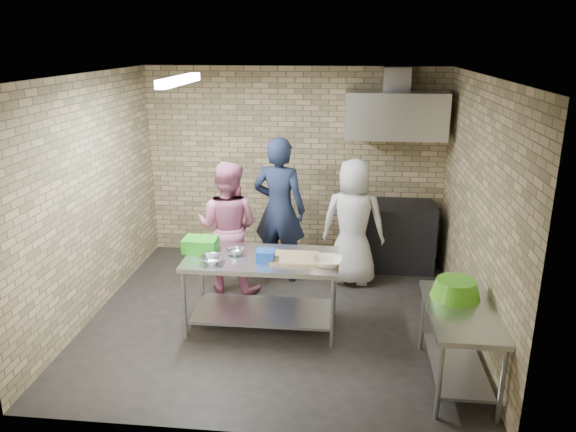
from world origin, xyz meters
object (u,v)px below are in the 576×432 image
object	(u,v)px
bottle_red	(398,118)
man_navy	(279,210)
prep_table	(263,292)
side_counter	(458,346)
blue_tub	(265,256)
woman_pink	(228,227)
green_crate	(201,244)
green_basin	(456,288)
stove	(389,235)
woman_white	(353,222)

from	to	relation	value
bottle_red	man_navy	world-z (taller)	bottle_red
prep_table	side_counter	world-z (taller)	prep_table
blue_tub	woman_pink	size ratio (longest dim) A/B	0.11
green_crate	prep_table	bearing A→B (deg)	-9.73
green_basin	bottle_red	distance (m)	3.01
green_crate	bottle_red	size ratio (longest dim) A/B	2.03
prep_table	green_crate	size ratio (longest dim) A/B	4.50
prep_table	blue_tub	bearing A→B (deg)	-63.43
stove	woman_pink	world-z (taller)	woman_pink
man_navy	woman_white	size ratio (longest dim) A/B	1.15
prep_table	green_basin	bearing A→B (deg)	-17.56
prep_table	woman_pink	xyz separation A→B (m)	(-0.56, 0.91, 0.42)
woman_white	blue_tub	bearing A→B (deg)	62.67
prep_table	stove	bearing A→B (deg)	52.00
stove	woman_pink	distance (m)	2.30
side_counter	woman_white	size ratio (longest dim) A/B	0.73
blue_tub	man_navy	size ratio (longest dim) A/B	0.10
green_basin	bottle_red	xyz separation A→B (m)	(-0.38, 2.74, 1.19)
stove	man_navy	size ratio (longest dim) A/B	0.63
stove	bottle_red	bearing A→B (deg)	78.23
side_counter	blue_tub	world-z (taller)	blue_tub
prep_table	bottle_red	bearing A→B (deg)	54.36
blue_tub	green_basin	xyz separation A→B (m)	(1.86, -0.50, -0.05)
stove	green_basin	xyz separation A→B (m)	(0.43, -2.50, 0.38)
man_navy	woman_pink	xyz separation A→B (m)	(-0.59, -0.42, -0.12)
man_navy	woman_white	distance (m)	0.96
prep_table	stove	size ratio (longest dim) A/B	1.37
blue_tub	stove	bearing A→B (deg)	54.36
side_counter	blue_tub	xyz separation A→B (m)	(-1.88, 0.75, 0.51)
stove	bottle_red	world-z (taller)	bottle_red
blue_tub	green_basin	world-z (taller)	blue_tub
prep_table	woman_pink	bearing A→B (deg)	121.81
green_crate	bottle_red	bearing A→B (deg)	42.10
woman_pink	prep_table	bearing A→B (deg)	132.41
prep_table	woman_white	bearing A→B (deg)	53.02
side_counter	stove	xyz separation A→B (m)	(-0.45, 2.75, 0.08)
man_navy	blue_tub	bearing A→B (deg)	102.39
woman_white	stove	bearing A→B (deg)	-123.88
man_navy	woman_white	bearing A→B (deg)	-170.63
prep_table	woman_pink	world-z (taller)	woman_pink
prep_table	man_navy	distance (m)	1.43
prep_table	man_navy	bearing A→B (deg)	88.91
prep_table	woman_pink	size ratio (longest dim) A/B	0.99
man_navy	woman_pink	size ratio (longest dim) A/B	1.14
green_crate	green_basin	bearing A→B (deg)	-15.51
bottle_red	prep_table	bearing A→B (deg)	-125.64
side_counter	blue_tub	size ratio (longest dim) A/B	6.57
stove	green_basin	size ratio (longest dim) A/B	2.61
side_counter	woman_white	xyz separation A→B (m)	(-0.95, 2.15, 0.45)
stove	bottle_red	xyz separation A→B (m)	(0.05, 0.24, 1.58)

